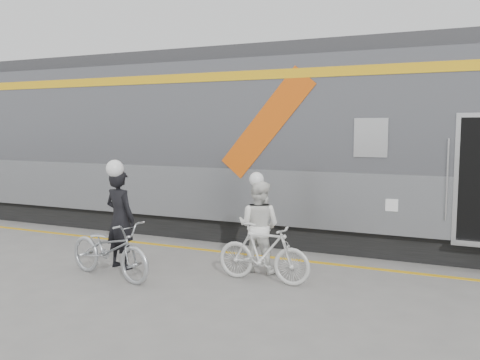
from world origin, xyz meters
The scene contains 9 objects.
ground centered at (0.00, 0.00, 0.00)m, with size 90.00×90.00×0.00m, color slate.
train centered at (1.88, 4.19, 2.05)m, with size 24.00×3.17×4.10m.
safety_strip centered at (0.00, 2.15, 0.00)m, with size 24.00×0.12×0.01m, color gold.
man centered at (-1.76, 0.42, 0.86)m, with size 0.63×0.41×1.72m, color black.
bicycle_left centered at (-1.56, -0.13, 0.47)m, with size 0.63×1.81×0.95m, color #B0B4B8.
woman centered at (0.50, 1.23, 0.77)m, with size 0.75×0.59×1.55m, color white.
bicycle_right centered at (0.80, 0.68, 0.47)m, with size 0.44×1.56×0.94m, color beige.
helmet_man centered at (-1.76, 0.42, 1.87)m, with size 0.30×0.30×0.30m, color white.
helmet_woman centered at (0.50, 1.23, 1.67)m, with size 0.25×0.25×0.25m, color white.
Camera 1 is at (3.67, -6.60, 2.44)m, focal length 38.00 mm.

